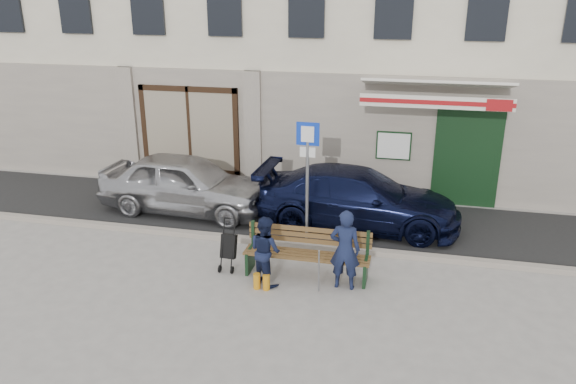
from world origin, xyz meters
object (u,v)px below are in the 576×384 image
(car_silver, at_px, (186,183))
(woman, at_px, (265,250))
(car_navy, at_px, (358,198))
(bench, at_px, (304,254))
(parking_sign, at_px, (307,163))
(man, at_px, (345,250))
(stroller, at_px, (229,247))

(car_silver, distance_m, woman, 4.16)
(car_navy, distance_m, bench, 2.77)
(car_navy, xyz_separation_m, parking_sign, (-0.99, -1.01, 1.08))
(car_silver, height_order, bench, car_silver)
(bench, xyz_separation_m, woman, (-0.65, -0.41, 0.21))
(parking_sign, relative_size, man, 1.72)
(car_navy, relative_size, woman, 3.50)
(car_silver, xyz_separation_m, stroller, (1.98, -2.67, -0.27))
(stroller, bearing_deg, car_navy, 54.02)
(car_silver, xyz_separation_m, man, (4.28, -2.91, 0.04))
(parking_sign, xyz_separation_m, man, (1.07, -1.92, -0.99))
(man, distance_m, woman, 1.46)
(parking_sign, relative_size, bench, 1.09)
(bench, xyz_separation_m, man, (0.80, -0.27, 0.31))
(bench, relative_size, stroller, 2.36)
(car_silver, bearing_deg, man, -120.95)
(bench, height_order, woman, woman)
(car_silver, height_order, stroller, car_silver)
(bench, distance_m, stroller, 1.50)
(car_silver, bearing_deg, bench, -123.93)
(car_navy, xyz_separation_m, man, (0.08, -2.93, 0.09))
(woman, relative_size, stroller, 1.30)
(car_navy, relative_size, stroller, 4.56)
(bench, height_order, man, man)
(car_silver, xyz_separation_m, bench, (3.48, -2.64, -0.26))
(bench, bearing_deg, man, -18.50)
(man, bearing_deg, parking_sign, -59.75)
(car_navy, relative_size, bench, 1.94)
(car_silver, distance_m, stroller, 3.33)
(car_silver, bearing_deg, car_navy, -86.45)
(man, relative_size, stroller, 1.50)
(man, distance_m, stroller, 2.33)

